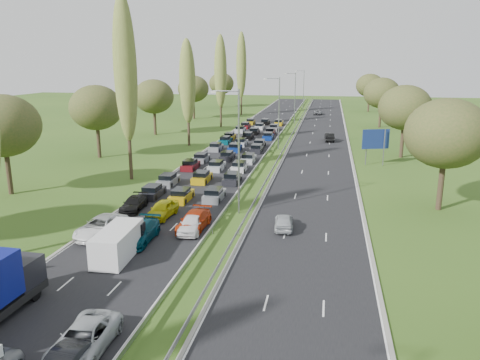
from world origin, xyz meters
The scene contains 21 objects.
ground centered at (4.50, 80.00, 0.00)m, with size 260.00×260.00×0.00m, color #2D4C17.
near_carriageway centered at (-2.25, 82.50, 0.00)m, with size 10.50×215.00×0.04m, color black.
far_carriageway centered at (11.25, 82.50, 0.00)m, with size 10.50×215.00×0.04m, color black.
central_reservation centered at (4.50, 82.50, 0.55)m, with size 2.36×215.00×0.32m.
lamp_columns centered at (4.50, 78.00, 6.00)m, with size 0.18×140.18×12.00m.
poplar_row centered at (-11.50, 68.17, 12.39)m, with size 2.80×127.80×22.44m.
woodland_left centered at (-22.00, 62.63, 7.68)m, with size 8.00×166.00×11.10m.
woodland_right centered at (24.00, 66.67, 7.68)m, with size 8.00×153.00×11.10m.
traffic_queue_fill centered at (-2.25, 77.78, 0.44)m, with size 9.15×68.03×0.80m.
near_car_2 centered at (-5.88, 34.82, 0.81)m, with size 2.63×5.71×1.59m, color white.
near_car_3 centered at (-6.00, 42.00, 0.68)m, with size 1.86×4.56×1.32m, color black.
near_car_7 centered at (-2.10, 34.13, 0.81)m, with size 2.22×5.45×1.58m, color #043A49.
near_car_8 centered at (-2.42, 40.41, 0.81)m, with size 1.86×4.62×1.57m, color #AEAE0B.
near_car_10 centered at (1.07, 19.26, 0.75)m, with size 2.42×5.25×1.46m, color #A7ACB1.
near_car_11 centered at (1.46, 37.85, 0.78)m, with size 2.13×5.24×1.52m, color #B22E0A.
near_car_12 centered at (1.49, 37.18, 0.79)m, with size 1.83×4.54×1.55m, color white.
far_car_0 centered at (9.26, 39.38, 0.70)m, with size 1.62×4.02×1.37m, color #A2A7AB.
far_car_1 centered at (12.94, 88.43, 0.79)m, with size 1.63×4.68×1.54m, color black.
far_car_2 centered at (9.52, 134.17, 0.69)m, with size 2.22×4.81×1.34m, color slate.
white_van_rear centered at (-2.41, 30.99, 1.17)m, with size 2.23×5.68×2.28m.
direction_sign centered at (19.40, 68.21, 3.57)m, with size 3.81×1.41×5.20m.
Camera 1 is at (12.83, 0.15, 14.41)m, focal length 35.00 mm.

